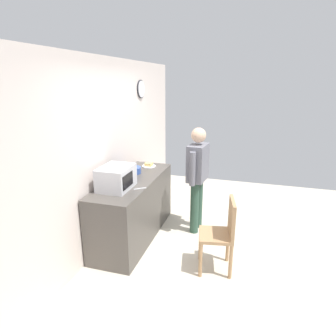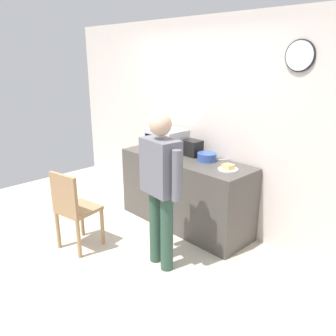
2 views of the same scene
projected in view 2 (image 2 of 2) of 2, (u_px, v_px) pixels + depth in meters
name	position (u px, v px, depth m)	size (l,w,h in m)	color
ground_plane	(108.00, 259.00, 3.81)	(6.00, 6.00, 0.00)	beige
back_wall	(206.00, 124.00, 4.45)	(5.40, 0.13, 2.60)	silver
kitchen_counter	(185.00, 192.00, 4.46)	(1.82, 0.62, 0.92)	#4C4742
microwave	(167.00, 140.00, 4.58)	(0.50, 0.39, 0.30)	silver
sandwich_plate	(228.00, 168.00, 3.86)	(0.23, 0.23, 0.07)	white
salad_bowl	(207.00, 157.00, 4.19)	(0.23, 0.23, 0.10)	#33519E
toaster	(193.00, 148.00, 4.38)	(0.22, 0.18, 0.20)	black
fork_utensil	(223.00, 160.00, 4.23)	(0.17, 0.02, 0.01)	silver
spoon_utensil	(153.00, 156.00, 4.38)	(0.17, 0.02, 0.01)	silver
person_standing	(161.00, 181.00, 3.42)	(0.59, 0.28, 1.63)	#2C4B3B
wooden_chair	(73.00, 207.00, 3.86)	(0.47, 0.47, 0.94)	#A87F56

